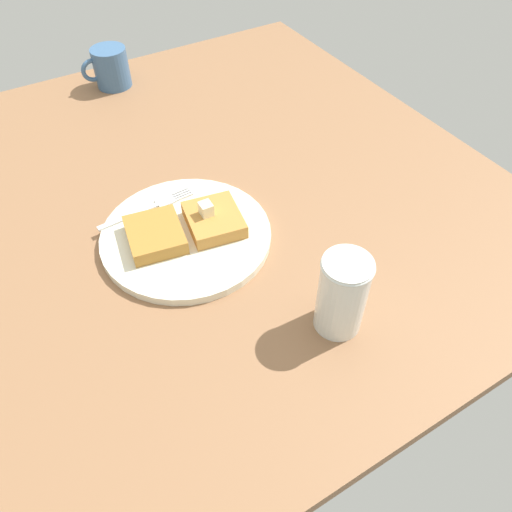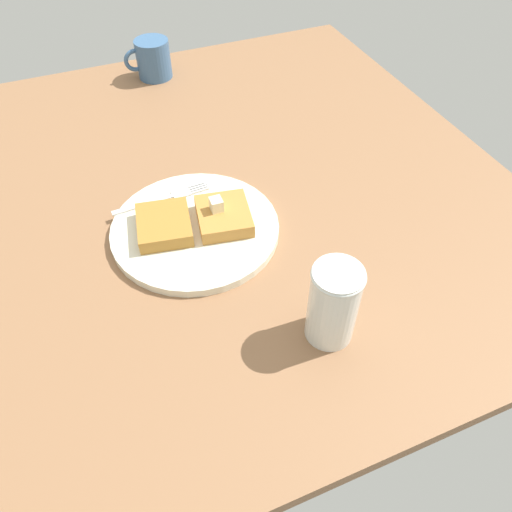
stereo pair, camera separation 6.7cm
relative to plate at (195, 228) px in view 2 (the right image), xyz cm
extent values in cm
cube|color=#885F3F|center=(-5.04, -9.55, -1.94)|extent=(100.99, 100.99, 2.33)
cylinder|color=silver|center=(0.00, 0.00, -0.10)|extent=(25.71, 25.71, 1.34)
torus|color=navy|center=(0.00, 0.00, 0.17)|extent=(25.71, 25.71, 0.80)
cube|color=#B67B37|center=(-4.46, 0.79, 1.70)|extent=(9.30, 10.19, 2.26)
cube|color=#A7712C|center=(4.46, -0.79, 1.70)|extent=(9.30, 10.19, 2.26)
cube|color=#F8F0C6|center=(-3.61, 0.16, 3.81)|extent=(1.83, 2.02, 1.97)
cube|color=silver|center=(6.19, -7.58, 0.75)|extent=(10.04, 1.50, 0.36)
cube|color=silver|center=(-0.20, -7.97, 0.75)|extent=(2.93, 2.36, 0.36)
cube|color=silver|center=(-3.14, -8.97, 0.75)|extent=(3.21, 0.51, 0.36)
cube|color=silver|center=(-3.18, -8.42, 0.75)|extent=(3.21, 0.51, 0.36)
cube|color=silver|center=(-3.21, -7.87, 0.75)|extent=(3.21, 0.51, 0.36)
cube|color=silver|center=(-3.24, -7.32, 0.75)|extent=(3.21, 0.51, 0.36)
cylinder|color=#442208|center=(-10.26, 24.11, 3.32)|extent=(5.66, 5.66, 8.19)
cylinder|color=silver|center=(-10.26, 24.11, 5.07)|extent=(6.15, 6.15, 11.68)
torus|color=silver|center=(-10.26, 24.11, 10.46)|extent=(6.41, 6.41, 0.50)
cylinder|color=#3C618C|center=(-6.89, -50.28, 3.25)|extent=(7.28, 7.28, 8.04)
torus|color=#3C618C|center=(-3.03, -50.28, 3.65)|extent=(4.92, 0.90, 4.92)
camera|label=1|loc=(18.31, 51.34, 53.28)|focal=35.00mm
camera|label=2|loc=(12.29, 54.36, 53.28)|focal=35.00mm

